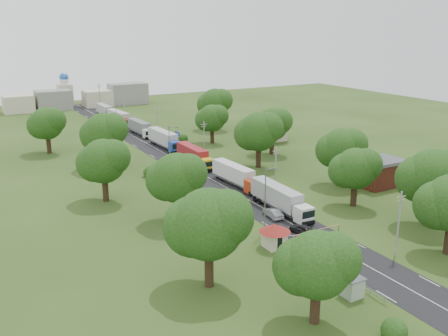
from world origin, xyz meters
TOP-DOWN VIEW (x-y plane):
  - ground at (0.00, 0.00)m, footprint 260.00×260.00m
  - road at (0.00, 20.00)m, footprint 8.00×200.00m
  - boom_barrier at (-1.36, -25.00)m, footprint 9.22×0.35m
  - guard_booth at (-7.20, -25.00)m, footprint 4.40×4.40m
  - kiosk at (-7.00, -40.00)m, footprint 2.30×2.30m
  - guard_rail at (-5.00, -35.00)m, footprint 0.10×17.00m
  - info_sign at (5.20, 35.00)m, footprint 0.12×3.10m
  - pole_0 at (5.50, -35.00)m, footprint 1.60×0.24m
  - pole_1 at (5.50, -7.00)m, footprint 1.60×0.24m
  - pole_2 at (5.50, 21.00)m, footprint 1.60×0.24m
  - pole_3 at (5.50, 49.00)m, footprint 1.60×0.24m
  - pole_4 at (5.50, 77.00)m, footprint 1.60×0.24m
  - pole_5 at (5.50, 105.00)m, footprint 1.60×0.24m
  - lamp_0 at (-5.35, -20.00)m, footprint 2.03×0.22m
  - lamp_1 at (-5.35, 15.00)m, footprint 2.03×0.22m
  - lamp_2 at (-5.35, 50.00)m, footprint 2.03×0.22m
  - tree_1 at (17.99, -29.83)m, footprint 9.60×9.60m
  - tree_2 at (13.99, -17.86)m, footprint 8.00×8.00m
  - tree_3 at (19.99, -7.84)m, footprint 8.80×8.80m
  - tree_4 at (12.99, 10.17)m, footprint 9.60×9.60m
  - tree_5 at (21.99, 18.16)m, footprint 8.80×8.80m
  - tree_6 at (14.99, 35.14)m, footprint 8.00×8.00m
  - tree_7 at (23.99, 50.17)m, footprint 9.60×9.60m
  - tree_8 at (-14.01, -41.86)m, footprint 8.00×8.00m
  - tree_9 at (-20.01, -29.83)m, footprint 9.60×9.60m
  - tree_10 at (-15.01, -9.84)m, footprint 8.80×8.80m
  - tree_11 at (-22.01, 5.16)m, footprint 8.80×8.80m
  - tree_12 at (-16.01, 25.17)m, footprint 9.60×9.60m
  - tree_13 at (-24.01, 45.16)m, footprint 8.80×8.80m
  - house_brick at (26.00, -12.00)m, footprint 8.60×6.60m
  - house_cream at (30.00, 30.00)m, footprint 10.08×10.08m
  - distant_town at (0.68, 110.00)m, footprint 52.00×8.00m
  - church at (-4.00, 118.00)m, footprint 5.00×5.00m
  - truck_0 at (1.61, -13.82)m, footprint 2.84×14.88m
  - truck_1 at (2.29, 1.53)m, footprint 3.06×14.04m
  - truck_2 at (1.88, 18.75)m, footprint 2.48×14.11m
  - truck_3 at (2.23, 36.45)m, footprint 3.06×15.08m
  - truck_4 at (2.32, 53.97)m, footprint 2.80×13.87m
  - truck_5 at (1.73, 70.63)m, footprint 3.39×15.01m
  - truck_6 at (2.12, 87.41)m, footprint 2.65×13.74m
  - car_lane_front at (-1.00, -23.50)m, footprint 2.21×4.76m
  - car_lane_mid at (-1.00, -15.75)m, footprint 1.90×4.52m
  - car_lane_rear at (-3.00, -8.37)m, footprint 2.61×5.55m
  - car_verge_near at (5.50, 12.22)m, footprint 3.77×6.35m
  - car_verge_far at (8.00, 33.71)m, footprint 1.75×4.00m
  - pedestrian_near at (-1.24, -24.99)m, footprint 0.69×0.60m
  - pedestrian_booth at (-4.80, -22.35)m, footprint 1.10×1.16m

SIDE VIEW (x-z plane):
  - ground at x=0.00m, z-range 0.00..0.00m
  - road at x=0.00m, z-range -0.02..0.02m
  - guard_rail at x=-5.00m, z-range -0.85..0.85m
  - car_verge_far at x=8.00m, z-range 0.00..1.34m
  - car_lane_mid at x=-1.00m, z-range 0.00..1.45m
  - car_lane_rear at x=-3.00m, z-range 0.00..1.57m
  - car_lane_front at x=-1.00m, z-range 0.00..1.58m
  - pedestrian_near at x=-1.24m, z-range 0.00..1.58m
  - car_verge_near at x=5.50m, z-range 0.00..1.65m
  - boom_barrier at x=-1.36m, z-range 0.30..1.48m
  - pedestrian_booth at x=-4.80m, z-range 0.00..1.89m
  - kiosk at x=-7.00m, z-range 0.02..2.43m
  - truck_6 at x=2.12m, z-range 0.12..3.92m
  - truck_4 at x=2.32m, z-range 0.12..3.95m
  - truck_1 at x=2.29m, z-range 0.12..3.99m
  - truck_2 at x=1.88m, z-range 0.12..4.03m
  - guard_booth at x=-7.20m, z-range 0.44..3.89m
  - truck_0 at x=1.61m, z-range 0.13..4.24m
  - truck_5 at x=1.73m, z-range 0.13..4.27m
  - truck_3 at x=2.23m, z-range 0.13..4.30m
  - house_brick at x=26.00m, z-range 0.05..5.25m
  - info_sign at x=5.20m, z-range 0.95..5.05m
  - distant_town at x=0.68m, z-range -0.51..7.49m
  - house_cream at x=30.00m, z-range 0.74..6.54m
  - pole_0 at x=5.50m, z-range 0.18..9.18m
  - pole_1 at x=5.50m, z-range 0.18..9.18m
  - pole_2 at x=5.50m, z-range 0.18..9.18m
  - pole_3 at x=5.50m, z-range 0.18..9.18m
  - pole_4 at x=5.50m, z-range 0.18..9.18m
  - pole_5 at x=5.50m, z-range 0.18..9.18m
  - church at x=-4.00m, z-range -0.76..11.54m
  - lamp_0 at x=-5.35m, z-range 0.55..10.55m
  - lamp_1 at x=-5.35m, z-range 0.55..10.55m
  - lamp_2 at x=-5.35m, z-range 0.55..10.55m
  - tree_2 at x=13.99m, z-range 1.55..11.65m
  - tree_6 at x=14.99m, z-range 1.55..11.65m
  - tree_8 at x=-14.01m, z-range 1.55..11.65m
  - tree_3 at x=19.99m, z-range 1.69..12.76m
  - tree_5 at x=21.99m, z-range 1.69..12.76m
  - tree_10 at x=-15.01m, z-range 1.69..12.76m
  - tree_11 at x=-22.01m, z-range 1.69..12.76m
  - tree_13 at x=-24.01m, z-range 1.69..12.76m
  - tree_1 at x=17.99m, z-range 1.83..13.88m
  - tree_4 at x=12.99m, z-range 1.83..13.88m
  - tree_7 at x=23.99m, z-range 1.83..13.88m
  - tree_9 at x=-20.01m, z-range 1.83..13.88m
  - tree_12 at x=-16.01m, z-range 1.83..13.88m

